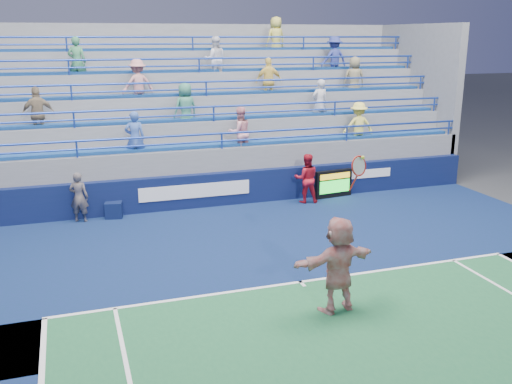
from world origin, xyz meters
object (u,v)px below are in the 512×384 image
object	(u,v)px
tennis_player	(338,264)
judge_chair	(114,208)
ball_girl	(306,178)
line_judge	(79,197)
serve_speed_board	(334,184)

from	to	relation	value
tennis_player	judge_chair	bearing A→B (deg)	115.95
judge_chair	ball_girl	distance (m)	6.27
ball_girl	line_judge	bearing A→B (deg)	12.56
serve_speed_board	line_judge	size ratio (longest dim) A/B	0.91
serve_speed_board	judge_chair	xyz separation A→B (m)	(-7.38, 0.08, -0.20)
line_judge	ball_girl	bearing A→B (deg)	-162.36
serve_speed_board	judge_chair	distance (m)	7.38
ball_girl	judge_chair	bearing A→B (deg)	11.19
judge_chair	tennis_player	bearing A→B (deg)	-64.05
serve_speed_board	judge_chair	size ratio (longest dim) A/B	1.56
line_judge	ball_girl	size ratio (longest dim) A/B	0.92
tennis_player	ball_girl	bearing A→B (deg)	71.38
judge_chair	line_judge	size ratio (longest dim) A/B	0.59
judge_chair	tennis_player	size ratio (longest dim) A/B	0.28
judge_chair	tennis_player	xyz separation A→B (m)	(3.76, -7.72, 0.71)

